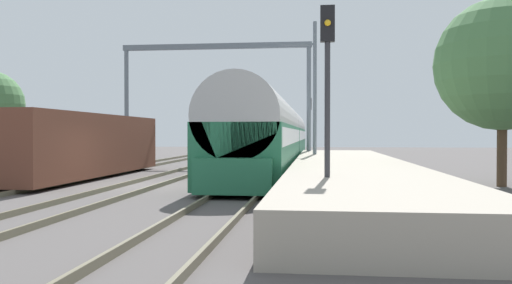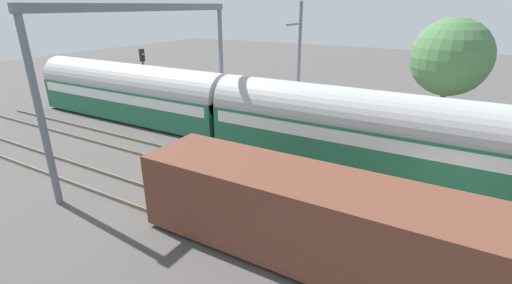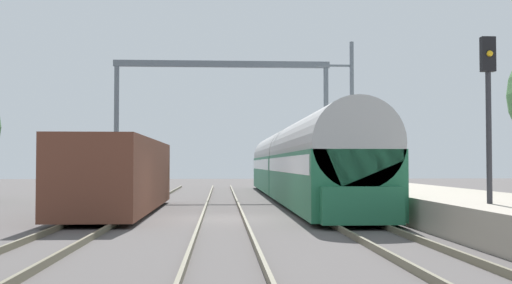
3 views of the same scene
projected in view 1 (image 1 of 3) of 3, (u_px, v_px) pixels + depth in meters
name	position (u px, v px, depth m)	size (l,w,h in m)	color
ground	(145.00, 186.00, 20.08)	(120.00, 120.00, 0.00)	#514C4B
track_far_west	(45.00, 183.00, 20.54)	(1.52, 60.00, 0.16)	#6B644F
track_west	(145.00, 184.00, 20.08)	(1.52, 60.00, 0.16)	#6B644F
track_east	(249.00, 185.00, 19.61)	(1.52, 60.00, 0.16)	#6B644F
platform	(349.00, 172.00, 21.15)	(4.40, 28.00, 0.90)	#A39989
passenger_train	(275.00, 134.00, 32.03)	(2.93, 32.85, 3.82)	#236B47
freight_car	(81.00, 145.00, 23.65)	(2.80, 13.00, 2.70)	brown
person_crossing	(298.00, 149.00, 33.31)	(0.28, 0.42, 1.73)	#3B3B3B
railway_signal_near	(327.00, 81.00, 13.13)	(0.36, 0.30, 5.19)	#2D2D33
railway_signal_far	(309.00, 120.00, 40.49)	(0.36, 0.30, 4.74)	#2D2D33
catenary_gantry	(216.00, 78.00, 34.10)	(12.44, 0.28, 7.86)	slate
catenary_pole_east_mid	(314.00, 94.00, 28.11)	(1.90, 0.20, 8.00)	slate
tree_east_background	(503.00, 64.00, 19.71)	(5.01, 5.01, 7.12)	#4C3826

